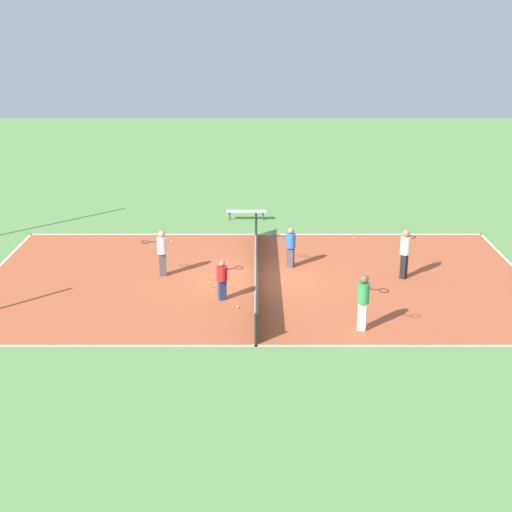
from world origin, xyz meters
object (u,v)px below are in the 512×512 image
at_px(tennis_net, 256,266).
at_px(tennis_ball_far_baseline, 238,307).
at_px(player_coach_red, 222,278).
at_px(player_far_green, 363,298).
at_px(player_near_white, 162,250).
at_px(tennis_ball_left_sideline, 209,283).
at_px(player_far_white, 405,250).
at_px(player_near_blue, 290,245).
at_px(bench, 246,212).
at_px(tennis_ball_near_net, 354,238).
at_px(tennis_ball_midcourt, 172,241).

relative_size(tennis_net, tennis_ball_far_baseline, 156.82).
distance_m(tennis_net, player_coach_red, 2.21).
height_order(player_far_green, player_near_white, player_far_green).
relative_size(player_coach_red, tennis_ball_left_sideline, 20.18).
relative_size(tennis_net, player_far_white, 5.84).
bearing_deg(player_near_blue, player_near_white, 31.77).
distance_m(bench, player_near_blue, 6.59).
xyz_separation_m(bench, tennis_ball_near_net, (-2.87, -4.61, -0.34)).
relative_size(tennis_net, bench, 5.81).
distance_m(tennis_net, player_near_white, 3.46).
distance_m(player_near_white, tennis_ball_far_baseline, 4.22).
bearing_deg(player_coach_red, tennis_ball_midcourt, 89.35).
bearing_deg(tennis_ball_left_sideline, player_far_white, -85.23).
bearing_deg(player_far_green, bench, 125.73).
bearing_deg(player_far_white, player_coach_red, 140.14).
xyz_separation_m(tennis_net, tennis_ball_midcourt, (4.31, 3.52, -0.46)).
relative_size(tennis_ball_midcourt, tennis_ball_far_baseline, 1.00).
bearing_deg(tennis_ball_far_baseline, tennis_ball_near_net, -32.75).
bearing_deg(tennis_ball_midcourt, player_far_white, -115.33).
bearing_deg(tennis_ball_near_net, player_far_green, 174.08).
bearing_deg(player_far_white, tennis_ball_left_sideline, 127.63).
distance_m(bench, player_coach_red, 9.55).
xyz_separation_m(player_near_blue, tennis_ball_left_sideline, (-1.76, 2.95, -0.84)).
height_order(bench, player_coach_red, player_coach_red).
relative_size(bench, player_far_white, 1.01).
xyz_separation_m(player_far_green, tennis_ball_far_baseline, (1.68, 3.81, -1.00)).
bearing_deg(tennis_net, tennis_ball_left_sideline, 105.62).
distance_m(tennis_net, player_far_green, 5.40).
height_order(tennis_ball_left_sideline, tennis_ball_midcourt, same).
distance_m(player_far_green, tennis_ball_far_baseline, 4.28).
height_order(tennis_net, player_near_blue, player_near_blue).
bearing_deg(player_coach_red, player_far_green, -50.90).
distance_m(player_coach_red, tennis_ball_far_baseline, 1.17).
height_order(player_near_white, tennis_ball_left_sideline, player_near_white).
bearing_deg(tennis_ball_near_net, player_coach_red, 141.56).
distance_m(player_far_white, player_near_white, 8.74).
bearing_deg(tennis_ball_left_sideline, player_near_blue, -59.21).
xyz_separation_m(tennis_net, player_far_white, (0.12, -5.34, 0.57)).
xyz_separation_m(player_far_green, tennis_ball_left_sideline, (3.84, 4.88, -1.00)).
relative_size(player_far_green, tennis_ball_near_net, 26.26).
distance_m(player_coach_red, player_far_white, 6.77).
distance_m(player_near_white, tennis_ball_midcourt, 4.05).
relative_size(tennis_net, tennis_ball_midcourt, 156.82).
bearing_deg(bench, player_near_white, 67.85).
bearing_deg(tennis_ball_midcourt, player_far_green, -141.97).
relative_size(player_coach_red, player_far_white, 0.75).
distance_m(tennis_net, tennis_ball_left_sideline, 1.78).
bearing_deg(tennis_net, player_coach_red, 149.34).
relative_size(player_near_white, player_near_blue, 1.11).
distance_m(player_coach_red, tennis_ball_left_sideline, 1.69).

